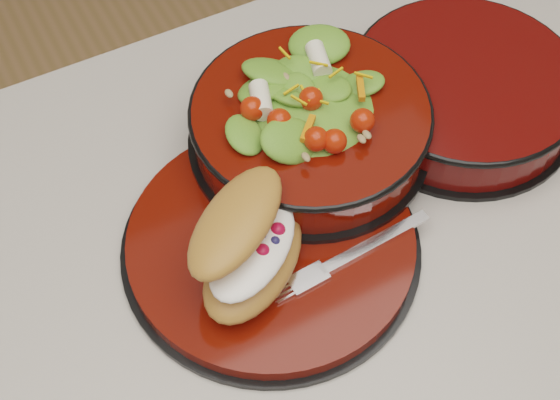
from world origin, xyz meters
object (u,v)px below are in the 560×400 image
salad_bowl (310,118)px  fork (355,253)px  croissant (249,245)px  dinner_plate (272,243)px  extra_bowl (464,90)px

salad_bowl → fork: size_ratio=1.63×
croissant → fork: bearing=-55.9°
dinner_plate → croissant: (-0.03, -0.02, 0.05)m
dinner_plate → fork: 0.08m
fork → croissant: bearing=66.8°
salad_bowl → fork: bearing=-101.3°
dinner_plate → fork: fork is taller
salad_bowl → croissant: size_ratio=1.64×
dinner_plate → croissant: bearing=-148.6°
salad_bowl → dinner_plate: bearing=-135.7°
extra_bowl → croissant: bearing=-164.1°
salad_bowl → fork: 0.14m
salad_bowl → extra_bowl: salad_bowl is taller
dinner_plate → salad_bowl: 0.13m
croissant → extra_bowl: bearing=-20.5°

